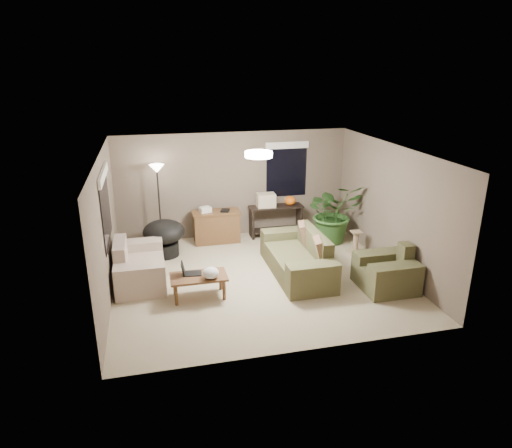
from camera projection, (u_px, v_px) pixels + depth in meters
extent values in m
plane|color=tan|center=(258.00, 278.00, 8.96)|extent=(5.50, 5.50, 0.00)
plane|color=white|center=(259.00, 151.00, 8.13)|extent=(5.50, 5.50, 0.00)
plane|color=brown|center=(234.00, 185.00, 10.84)|extent=(5.50, 0.00, 5.50)
plane|color=brown|center=(301.00, 274.00, 6.25)|extent=(5.50, 0.00, 5.50)
plane|color=brown|center=(105.00, 229.00, 7.94)|extent=(0.00, 5.00, 5.00)
plane|color=brown|center=(391.00, 207.00, 9.14)|extent=(0.00, 5.00, 5.00)
cube|color=brown|center=(296.00, 263.00, 9.09)|extent=(0.95, 1.48, 0.42)
cube|color=#49482C|center=(315.00, 242.00, 9.03)|extent=(0.22, 1.48, 0.43)
cube|color=brown|center=(313.00, 279.00, 8.22)|extent=(0.95, 0.36, 0.60)
cube|color=#47462A|center=(283.00, 243.00, 9.90)|extent=(0.95, 0.36, 0.60)
cube|color=#8C7251|center=(320.00, 250.00, 8.60)|extent=(0.32, 0.49, 0.47)
cube|color=#8C7251|center=(304.00, 234.00, 9.42)|extent=(0.34, 0.49, 0.47)
cube|color=beige|center=(141.00, 271.00, 8.75)|extent=(0.90, 0.88, 0.42)
cube|color=beige|center=(120.00, 252.00, 8.54)|extent=(0.22, 0.88, 0.43)
cube|color=beige|center=(140.00, 281.00, 8.15)|extent=(0.90, 0.36, 0.60)
cube|color=beige|center=(140.00, 254.00, 9.29)|extent=(0.90, 0.36, 0.60)
cube|color=#454529|center=(385.00, 277.00, 8.49)|extent=(0.95, 0.28, 0.42)
cube|color=#4E4E2F|center=(406.00, 255.00, 8.43)|extent=(0.22, 0.28, 0.43)
cube|color=brown|center=(395.00, 281.00, 8.17)|extent=(0.95, 0.36, 0.60)
cube|color=#454429|center=(378.00, 266.00, 8.76)|extent=(0.95, 0.36, 0.60)
cube|color=brown|center=(199.00, 277.00, 8.09)|extent=(1.00, 0.55, 0.04)
cylinder|color=brown|center=(176.00, 295.00, 7.88)|extent=(0.06, 0.06, 0.38)
cylinder|color=brown|center=(224.00, 290.00, 8.06)|extent=(0.06, 0.06, 0.38)
cylinder|color=brown|center=(175.00, 285.00, 8.25)|extent=(0.06, 0.06, 0.38)
cylinder|color=brown|center=(221.00, 280.00, 8.43)|extent=(0.06, 0.06, 0.38)
cube|color=black|center=(192.00, 273.00, 8.15)|extent=(0.36, 0.27, 0.02)
cube|color=black|center=(183.00, 268.00, 8.07)|extent=(0.09, 0.24, 0.22)
ellipsoid|color=white|center=(211.00, 273.00, 7.95)|extent=(0.34, 0.32, 0.20)
cube|color=brown|center=(217.00, 227.00, 10.66)|extent=(1.05, 0.45, 0.71)
cube|color=brown|center=(216.00, 212.00, 10.53)|extent=(1.10, 0.50, 0.04)
cube|color=silver|center=(205.00, 210.00, 10.45)|extent=(0.30, 0.26, 0.12)
cube|color=black|center=(225.00, 211.00, 10.52)|extent=(0.25, 0.27, 0.04)
cube|color=black|center=(276.00, 207.00, 10.93)|extent=(1.30, 0.40, 0.04)
cube|color=black|center=(252.00, 223.00, 10.93)|extent=(0.05, 0.38, 0.71)
cube|color=black|center=(299.00, 220.00, 11.19)|extent=(0.05, 0.38, 0.71)
cube|color=black|center=(276.00, 229.00, 11.13)|extent=(1.25, 0.36, 0.03)
ellipsoid|color=orange|center=(290.00, 201.00, 10.97)|extent=(0.32, 0.32, 0.22)
cube|color=beige|center=(266.00, 200.00, 10.82)|extent=(0.44, 0.34, 0.32)
cylinder|color=black|center=(165.00, 249.00, 9.96)|extent=(0.60, 0.60, 0.30)
ellipsoid|color=black|center=(164.00, 232.00, 9.83)|extent=(1.09, 1.09, 0.50)
cylinder|color=black|center=(162.00, 246.00, 10.49)|extent=(0.28, 0.28, 0.02)
cylinder|color=black|center=(160.00, 209.00, 10.19)|extent=(0.04, 0.04, 1.78)
cone|color=white|center=(157.00, 169.00, 9.89)|extent=(0.32, 0.32, 0.18)
cylinder|color=white|center=(259.00, 154.00, 8.15)|extent=(0.50, 0.50, 0.10)
imported|color=#2D5923|center=(333.00, 219.00, 10.62)|extent=(1.28, 1.43, 1.11)
cube|color=tan|center=(355.00, 252.00, 10.15)|extent=(0.32, 0.32, 0.03)
cylinder|color=tan|center=(356.00, 242.00, 10.07)|extent=(0.12, 0.12, 0.44)
cube|color=tan|center=(356.00, 232.00, 9.99)|extent=(0.22, 0.22, 0.03)
cube|color=black|center=(106.00, 208.00, 8.12)|extent=(0.01, 1.50, 1.30)
cube|color=white|center=(103.00, 175.00, 7.93)|extent=(0.05, 1.56, 0.16)
cube|color=black|center=(286.00, 170.00, 11.01)|extent=(1.00, 0.01, 1.30)
cube|color=white|center=(287.00, 145.00, 10.79)|extent=(1.06, 0.05, 0.16)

